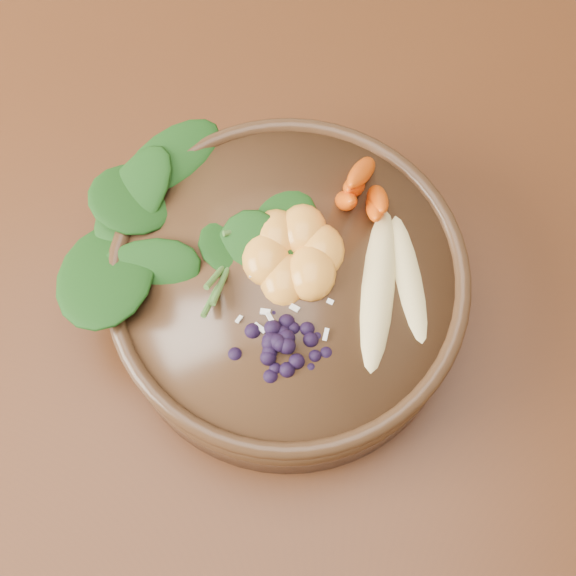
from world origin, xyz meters
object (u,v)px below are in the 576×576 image
object	(u,v)px
carrot_cluster	(367,172)
mandarin_cluster	(294,246)
stoneware_bowl	(288,292)
banana_halves	(395,276)
dining_table	(74,314)
blueberry_pile	(281,339)
kale_heap	(242,189)

from	to	relation	value
carrot_cluster	mandarin_cluster	size ratio (longest dim) A/B	0.87
stoneware_bowl	banana_halves	bearing A→B (deg)	-3.69
dining_table	blueberry_pile	world-z (taller)	blueberry_pile
mandarin_cluster	blueberry_pile	distance (m)	0.08
stoneware_bowl	kale_heap	distance (m)	0.10
stoneware_bowl	mandarin_cluster	xyz separation A→B (m)	(0.00, 0.02, 0.05)
stoneware_bowl	kale_heap	size ratio (longest dim) A/B	1.53
dining_table	carrot_cluster	size ratio (longest dim) A/B	20.27
dining_table	blueberry_pile	bearing A→B (deg)	-21.35
dining_table	kale_heap	size ratio (longest dim) A/B	8.54
stoneware_bowl	banana_halves	size ratio (longest dim) A/B	1.79
banana_halves	kale_heap	bearing A→B (deg)	156.45
mandarin_cluster	blueberry_pile	bearing A→B (deg)	-95.70
kale_heap	blueberry_pile	bearing A→B (deg)	-74.63
kale_heap	banana_halves	bearing A→B (deg)	-29.98
mandarin_cluster	carrot_cluster	bearing A→B (deg)	43.76
dining_table	banana_halves	distance (m)	0.35
dining_table	mandarin_cluster	size ratio (longest dim) A/B	17.63
kale_heap	mandarin_cluster	distance (m)	0.06
stoneware_bowl	carrot_cluster	distance (m)	0.12
stoneware_bowl	kale_heap	world-z (taller)	kale_heap
carrot_cluster	banana_halves	xyz separation A→B (m)	(0.02, -0.08, -0.03)
dining_table	kale_heap	distance (m)	0.26
blueberry_pile	mandarin_cluster	bearing A→B (deg)	84.30
kale_heap	mandarin_cluster	xyz separation A→B (m)	(0.04, -0.05, -0.01)
dining_table	blueberry_pile	size ratio (longest dim) A/B	12.10
dining_table	kale_heap	world-z (taller)	kale_heap
kale_heap	mandarin_cluster	bearing A→B (deg)	-48.22
kale_heap	banana_halves	distance (m)	0.14
kale_heap	blueberry_pile	distance (m)	0.13
dining_table	carrot_cluster	bearing A→B (deg)	9.99
dining_table	banana_halves	size ratio (longest dim) A/B	10.03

